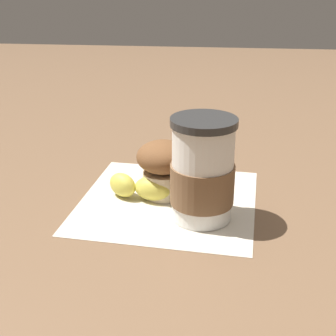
{
  "coord_description": "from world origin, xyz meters",
  "views": [
    {
      "loc": [
        -0.07,
        0.63,
        0.33
      ],
      "look_at": [
        0.0,
        0.0,
        0.05
      ],
      "focal_mm": 50.0,
      "sensor_mm": 36.0,
      "label": 1
    }
  ],
  "objects": [
    {
      "name": "ground_plane",
      "position": [
        0.0,
        0.0,
        0.0
      ],
      "size": [
        3.0,
        3.0,
        0.0
      ],
      "primitive_type": "plane",
      "color": "brown"
    },
    {
      "name": "paper_napkin",
      "position": [
        0.0,
        0.0,
        0.0
      ],
      "size": [
        0.28,
        0.28,
        0.0
      ],
      "primitive_type": "cube",
      "rotation": [
        0.0,
        0.0,
        -0.08
      ],
      "color": "beige",
      "rests_on": "ground_plane"
    },
    {
      "name": "coffee_cup",
      "position": [
        -0.05,
        0.04,
        0.07
      ],
      "size": [
        0.09,
        0.09,
        0.14
      ],
      "color": "white",
      "rests_on": "paper_napkin"
    },
    {
      "name": "muffin",
      "position": [
        0.01,
        -0.02,
        0.05
      ],
      "size": [
        0.08,
        0.08,
        0.09
      ],
      "color": "beige",
      "rests_on": "paper_napkin"
    },
    {
      "name": "banana",
      "position": [
        0.02,
        -0.01,
        0.02
      ],
      "size": [
        0.15,
        0.06,
        0.04
      ],
      "color": "#D6CC4C",
      "rests_on": "paper_napkin"
    }
  ]
}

